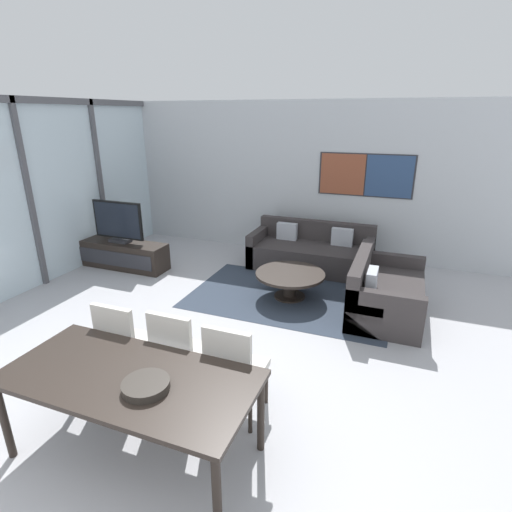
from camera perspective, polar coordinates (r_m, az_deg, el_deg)
The scene contains 13 objects.
wall_back at distance 7.58m, azimuth 6.85°, elevation 10.76°, with size 7.82×0.09×2.80m.
window_wall_left at distance 6.87m, azimuth -29.97°, elevation 8.48°, with size 0.07×5.99×2.80m.
area_rug at distance 5.96m, azimuth 4.80°, elevation -5.83°, with size 2.89×1.83×0.01m.
tv_console at distance 7.38m, azimuth -18.61°, elevation 0.21°, with size 1.68×0.47×0.46m.
television at distance 7.22m, azimuth -19.11°, elevation 4.56°, with size 0.96×0.20×0.72m.
sofa_main at distance 7.06m, azimuth 7.95°, elevation 0.50°, with size 2.07×0.91×0.77m.
sofa_side at distance 5.69m, azimuth 17.45°, elevation -5.13°, with size 0.91×1.58×0.77m.
coffee_table at distance 5.84m, azimuth 4.88°, elevation -3.27°, with size 1.01×1.01×0.39m.
dining_table at distance 3.27m, azimuth -17.62°, elevation -16.87°, with size 1.93×0.89×0.73m.
dining_chair_left at distance 4.06m, azimuth -18.27°, elevation -11.48°, with size 0.46×0.46×0.95m.
dining_chair_centre at distance 3.79m, azimuth -11.00°, elevation -13.14°, with size 0.46×0.46×0.95m.
dining_chair_right at distance 3.53m, azimuth -3.25°, elevation -15.48°, with size 0.46×0.46×0.95m.
fruit_bowl at distance 3.05m, azimuth -15.47°, elevation -17.33°, with size 0.34×0.34×0.06m.
Camera 1 is at (1.87, -1.28, 2.56)m, focal length 28.00 mm.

